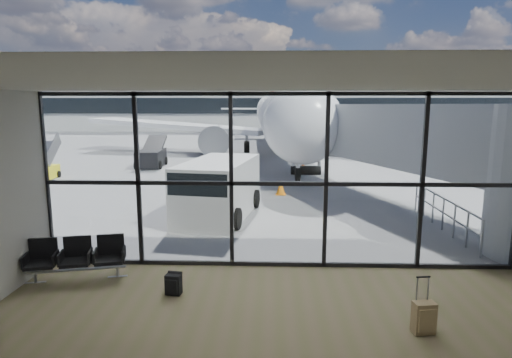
# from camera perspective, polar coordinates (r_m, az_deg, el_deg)

# --- Properties ---
(ground) EXTENTS (220.00, 220.00, 0.00)m
(ground) POSITION_cam_1_polar(r_m,az_deg,el_deg) (50.85, 2.29, 5.17)
(ground) COLOR slate
(ground) RESTS_ON ground
(lounge_shell) EXTENTS (12.02, 8.01, 4.51)m
(lounge_shell) POSITION_cam_1_polar(r_m,az_deg,el_deg) (6.07, 3.75, -4.70)
(lounge_shell) COLOR brown
(lounge_shell) RESTS_ON ground
(glass_curtain_wall) EXTENTS (12.10, 0.12, 4.50)m
(glass_curtain_wall) POSITION_cam_1_polar(r_m,az_deg,el_deg) (10.85, 3.02, -0.37)
(glass_curtain_wall) COLOR white
(glass_curtain_wall) RESTS_ON ground
(jet_bridge) EXTENTS (8.00, 16.50, 4.33)m
(jet_bridge) POSITION_cam_1_polar(r_m,az_deg,el_deg) (18.52, 18.08, 5.01)
(jet_bridge) COLOR #AEB0B3
(jet_bridge) RESTS_ON ground
(apron_railing) EXTENTS (0.06, 5.46, 1.11)m
(apron_railing) POSITION_cam_1_polar(r_m,az_deg,el_deg) (15.69, 23.70, -3.69)
(apron_railing) COLOR gray
(apron_railing) RESTS_ON ground
(far_terminal) EXTENTS (80.00, 12.20, 11.00)m
(far_terminal) POSITION_cam_1_polar(r_m,az_deg,el_deg) (72.65, 1.80, 9.91)
(far_terminal) COLOR #AEAEA9
(far_terminal) RESTS_ON ground
(tree_0) EXTENTS (4.95, 4.95, 7.12)m
(tree_0) POSITION_cam_1_polar(r_m,az_deg,el_deg) (94.04, -26.74, 9.13)
(tree_0) COLOR #382619
(tree_0) RESTS_ON ground
(tree_1) EXTENTS (5.61, 5.61, 8.07)m
(tree_1) POSITION_cam_1_polar(r_m,az_deg,el_deg) (91.34, -23.42, 9.77)
(tree_1) COLOR #382619
(tree_1) RESTS_ON ground
(tree_2) EXTENTS (6.27, 6.27, 9.03)m
(tree_2) POSITION_cam_1_polar(r_m,az_deg,el_deg) (88.97, -19.90, 10.41)
(tree_2) COLOR #382619
(tree_2) RESTS_ON ground
(tree_3) EXTENTS (4.95, 4.95, 7.12)m
(tree_3) POSITION_cam_1_polar(r_m,az_deg,el_deg) (86.92, -16.13, 9.81)
(tree_3) COLOR #382619
(tree_3) RESTS_ON ground
(tree_4) EXTENTS (5.61, 5.61, 8.07)m
(tree_4) POSITION_cam_1_polar(r_m,az_deg,el_deg) (85.26, -12.25, 10.40)
(tree_4) COLOR #382619
(tree_4) RESTS_ON ground
(tree_5) EXTENTS (6.27, 6.27, 9.03)m
(tree_5) POSITION_cam_1_polar(r_m,az_deg,el_deg) (84.01, -8.22, 10.95)
(tree_5) COLOR #382619
(tree_5) RESTS_ON ground
(seating_row) EXTENTS (2.29, 1.12, 1.01)m
(seating_row) POSITION_cam_1_polar(r_m,az_deg,el_deg) (11.38, -22.78, -9.45)
(seating_row) COLOR gray
(seating_row) RESTS_ON ground
(backpack) EXTENTS (0.37, 0.35, 0.51)m
(backpack) POSITION_cam_1_polar(r_m,az_deg,el_deg) (9.93, -10.97, -13.62)
(backpack) COLOR black
(backpack) RESTS_ON ground
(suitcase) EXTENTS (0.43, 0.34, 1.07)m
(suitcase) POSITION_cam_1_polar(r_m,az_deg,el_deg) (8.81, 21.50, -16.80)
(suitcase) COLOR #917A51
(suitcase) RESTS_ON ground
(airliner) EXTENTS (34.79, 40.30, 10.38)m
(airliner) POSITION_cam_1_polar(r_m,az_deg,el_deg) (38.82, 3.28, 8.38)
(airliner) COLOR white
(airliner) RESTS_ON ground
(service_van) EXTENTS (3.01, 5.18, 2.13)m
(service_van) POSITION_cam_1_polar(r_m,az_deg,el_deg) (16.01, -5.11, -1.25)
(service_van) COLOR silver
(service_van) RESTS_ON ground
(belt_loader) EXTENTS (1.93, 4.41, 1.99)m
(belt_loader) POSITION_cam_1_polar(r_m,az_deg,el_deg) (30.00, -13.75, 2.89)
(belt_loader) COLOR black
(belt_loader) RESTS_ON ground
(mobile_stairs) EXTENTS (1.78, 3.05, 2.06)m
(mobile_stairs) POSITION_cam_1_polar(r_m,az_deg,el_deg) (26.84, -26.91, 0.93)
(mobile_stairs) COLOR yellow
(mobile_stairs) RESTS_ON ground
(traffic_cone_a) EXTENTS (0.38, 0.38, 0.54)m
(traffic_cone_a) POSITION_cam_1_polar(r_m,az_deg,el_deg) (24.61, -3.27, 0.70)
(traffic_cone_a) COLOR #E1530B
(traffic_cone_a) RESTS_ON ground
(traffic_cone_b) EXTENTS (0.47, 0.47, 0.67)m
(traffic_cone_b) POSITION_cam_1_polar(r_m,az_deg,el_deg) (20.12, 3.31, -1.19)
(traffic_cone_b) COLOR orange
(traffic_cone_b) RESTS_ON ground
(traffic_cone_c) EXTENTS (0.38, 0.38, 0.54)m
(traffic_cone_c) POSITION_cam_1_polar(r_m,az_deg,el_deg) (28.03, 6.29, 1.80)
(traffic_cone_c) COLOR #D5480B
(traffic_cone_c) RESTS_ON ground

